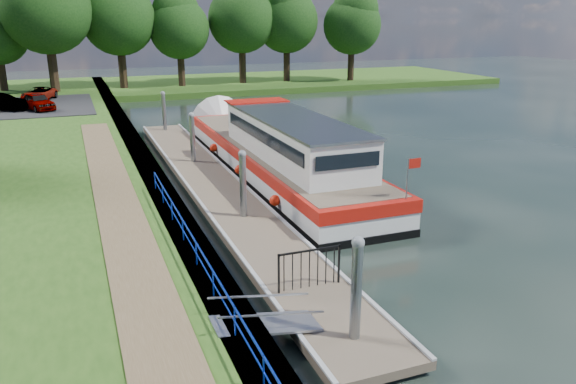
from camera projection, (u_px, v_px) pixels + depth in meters
name	position (u px, v px, depth m)	size (l,w,h in m)	color
ground	(344.00, 341.00, 13.76)	(160.00, 160.00, 0.00)	black
bank_edge	(151.00, 179.00, 26.12)	(1.10, 90.00, 0.78)	#473D2D
far_bank	(234.00, 83.00, 64.07)	(60.00, 18.00, 0.60)	#294E16
footpath	(124.00, 225.00, 19.13)	(1.60, 40.00, 0.05)	brown
blue_fence	(204.00, 261.00, 15.09)	(0.04, 18.04, 0.72)	#0C2DBF
pontoon	(215.00, 189.00, 25.27)	(2.50, 30.00, 0.56)	brown
mooring_piles	(214.00, 165.00, 24.95)	(0.30, 27.30, 3.55)	gray
gangway	(266.00, 323.00, 13.38)	(2.58, 1.00, 0.92)	#A5A8AD
gate_panel	(309.00, 263.00, 15.37)	(1.85, 0.05, 1.15)	black
barge	(271.00, 151.00, 28.48)	(4.36, 21.15, 4.78)	black
horizon_trees	(106.00, 12.00, 54.15)	(54.38, 10.03, 12.87)	#332316
car_a	(38.00, 101.00, 42.24)	(1.51, 3.75, 1.28)	#999999
car_b	(1.00, 102.00, 41.81)	(1.34, 3.85, 1.27)	#999999
car_d	(39.00, 94.00, 47.12)	(1.80, 3.90, 1.08)	#999999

